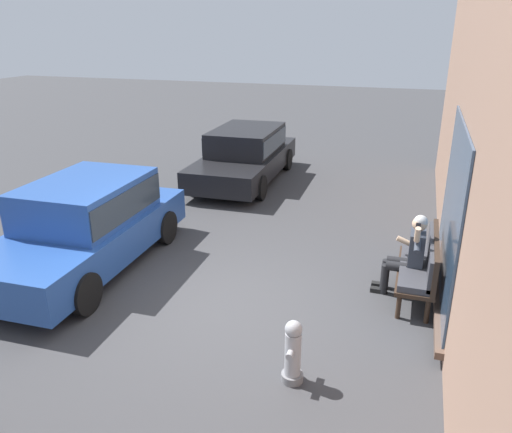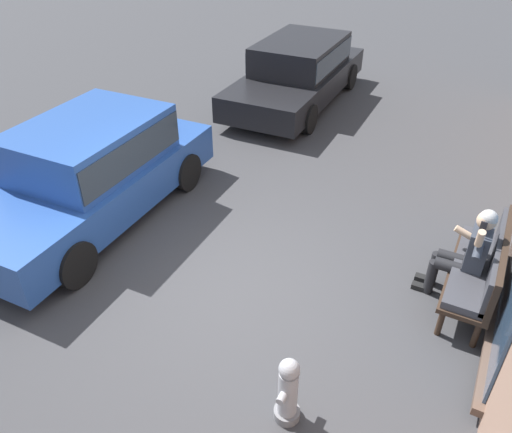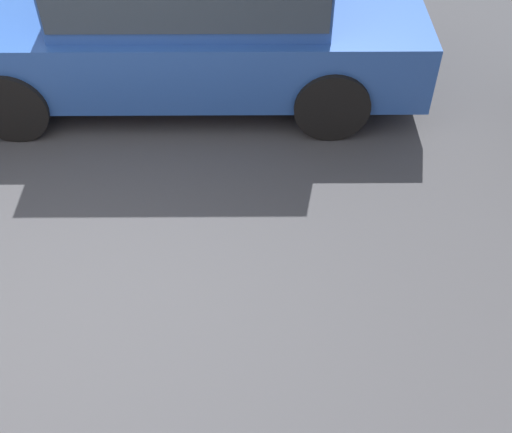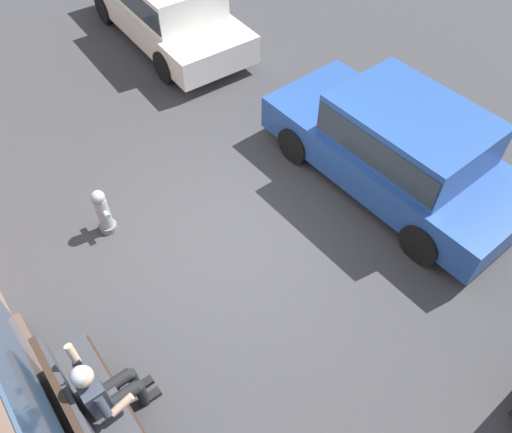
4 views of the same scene
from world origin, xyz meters
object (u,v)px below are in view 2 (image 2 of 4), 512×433
Objects in this scene: person_on_phone at (467,252)px; parked_car_near at (298,69)px; fire_hydrant at (288,391)px; bench at (484,266)px; parked_car_mid at (91,167)px.

parked_car_near is (-5.11, -4.42, 0.07)m from person_on_phone.
fire_hydrant is at bearing 23.02° from parked_car_near.
parked_car_mid reaches higher than bench.
person_on_phone is 0.31× the size of parked_car_mid.
parked_car_near is 5.83m from parked_car_mid.
person_on_phone is 1.63× the size of fire_hydrant.
person_on_phone reaches higher than fire_hydrant.
bench is at bearing 151.42° from fire_hydrant.
fire_hydrant is (2.55, -1.39, -0.17)m from bench.
parked_car_near is (-5.11, -4.65, 0.20)m from bench.
parked_car_near is at bearing -139.11° from person_on_phone.
person_on_phone is 6.76m from parked_car_near.
parked_car_near reaches higher than bench.
parked_car_near is at bearing -137.70° from bench.
bench reaches higher than fire_hydrant.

